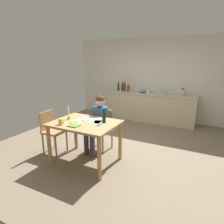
# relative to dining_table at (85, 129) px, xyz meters

# --- Properties ---
(ground_plane) EXTENTS (5.20, 5.20, 0.04)m
(ground_plane) POSITION_rel_dining_table_xyz_m (0.20, 0.91, -0.69)
(ground_plane) COLOR #7A6B56
(wall_back) EXTENTS (5.20, 0.12, 2.60)m
(wall_back) POSITION_rel_dining_table_xyz_m (0.20, 3.51, 0.63)
(wall_back) COLOR silver
(wall_back) RESTS_ON ground
(kitchen_counter) EXTENTS (2.99, 0.64, 0.90)m
(kitchen_counter) POSITION_rel_dining_table_xyz_m (0.20, 3.15, -0.22)
(kitchen_counter) COLOR beige
(kitchen_counter) RESTS_ON ground
(dining_table) EXTENTS (1.19, 0.91, 0.80)m
(dining_table) POSITION_rel_dining_table_xyz_m (0.00, 0.00, 0.00)
(dining_table) COLOR tan
(dining_table) RESTS_ON ground
(chair_at_table) EXTENTS (0.45, 0.45, 0.86)m
(chair_at_table) POSITION_rel_dining_table_xyz_m (-0.03, 0.69, -0.19)
(chair_at_table) COLOR tan
(chair_at_table) RESTS_ON ground
(person_seated) EXTENTS (0.37, 0.61, 1.19)m
(person_seated) POSITION_rel_dining_table_xyz_m (-0.04, 0.55, 0.00)
(person_seated) COLOR navy
(person_seated) RESTS_ON ground
(chair_side_empty) EXTENTS (0.41, 0.41, 0.88)m
(chair_side_empty) POSITION_rel_dining_table_xyz_m (-0.86, 0.02, -0.18)
(chair_side_empty) COLOR tan
(chair_side_empty) RESTS_ON ground
(coffee_mug) EXTENTS (0.12, 0.08, 0.11)m
(coffee_mug) POSITION_rel_dining_table_xyz_m (-0.31, -0.30, 0.17)
(coffee_mug) COLOR #F2CC4C
(coffee_mug) RESTS_ON dining_table
(candlestick) EXTENTS (0.06, 0.06, 0.25)m
(candlestick) POSITION_rel_dining_table_xyz_m (-0.39, 0.02, 0.19)
(candlestick) COLOR gold
(candlestick) RESTS_ON dining_table
(book_magazine) EXTENTS (0.15, 0.19, 0.02)m
(book_magazine) POSITION_rel_dining_table_xyz_m (-0.17, -0.11, 0.13)
(book_magazine) COLOR olive
(book_magazine) RESTS_ON dining_table
(book_cookery) EXTENTS (0.20, 0.17, 0.02)m
(book_cookery) POSITION_rel_dining_table_xyz_m (-0.05, -0.25, 0.13)
(book_cookery) COLOR olive
(book_cookery) RESTS_ON dining_table
(paper_letter) EXTENTS (0.31, 0.35, 0.00)m
(paper_letter) POSITION_rel_dining_table_xyz_m (0.25, 0.10, 0.12)
(paper_letter) COLOR white
(paper_letter) RESTS_ON dining_table
(paper_bill) EXTENTS (0.25, 0.32, 0.00)m
(paper_bill) POSITION_rel_dining_table_xyz_m (-0.15, -0.08, 0.12)
(paper_bill) COLOR white
(paper_bill) RESTS_ON dining_table
(paper_envelope) EXTENTS (0.24, 0.32, 0.00)m
(paper_envelope) POSITION_rel_dining_table_xyz_m (0.15, 0.16, 0.12)
(paper_envelope) COLOR white
(paper_envelope) RESTS_ON dining_table
(paper_receipt) EXTENTS (0.28, 0.34, 0.00)m
(paper_receipt) POSITION_rel_dining_table_xyz_m (-0.13, 0.21, 0.12)
(paper_receipt) COLOR white
(paper_receipt) RESTS_ON dining_table
(wine_bottle_on_table) EXTENTS (0.07, 0.07, 0.27)m
(wine_bottle_on_table) POSITION_rel_dining_table_xyz_m (0.33, 0.13, 0.24)
(wine_bottle_on_table) COLOR black
(wine_bottle_on_table) RESTS_ON dining_table
(sink_unit) EXTENTS (0.36, 0.36, 0.24)m
(sink_unit) POSITION_rel_dining_table_xyz_m (0.65, 3.15, 0.25)
(sink_unit) COLOR #B2B7BC
(sink_unit) RESTS_ON kitchen_counter
(bottle_oil) EXTENTS (0.06, 0.06, 0.29)m
(bottle_oil) POSITION_rel_dining_table_xyz_m (-0.83, 3.16, 0.35)
(bottle_oil) COLOR black
(bottle_oil) RESTS_ON kitchen_counter
(bottle_vinegar) EXTENTS (0.07, 0.07, 0.30)m
(bottle_vinegar) POSITION_rel_dining_table_xyz_m (-0.71, 3.24, 0.35)
(bottle_vinegar) COLOR #593319
(bottle_vinegar) RESTS_ON kitchen_counter
(bottle_wine_red) EXTENTS (0.07, 0.07, 0.31)m
(bottle_wine_red) POSITION_rel_dining_table_xyz_m (-0.57, 3.10, 0.36)
(bottle_wine_red) COLOR #593319
(bottle_wine_red) RESTS_ON kitchen_counter
(bottle_sauce) EXTENTS (0.08, 0.08, 0.24)m
(bottle_sauce) POSITION_rel_dining_table_xyz_m (-0.44, 3.11, 0.33)
(bottle_sauce) COLOR #593319
(bottle_sauce) RESTS_ON kitchen_counter
(mixing_bowl) EXTENTS (0.26, 0.26, 0.12)m
(mixing_bowl) POSITION_rel_dining_table_xyz_m (0.06, 3.09, 0.28)
(mixing_bowl) COLOR #668C99
(mixing_bowl) RESTS_ON kitchen_counter
(stovetop_kettle) EXTENTS (0.18, 0.18, 0.22)m
(stovetop_kettle) POSITION_rel_dining_table_xyz_m (1.24, 3.15, 0.32)
(stovetop_kettle) COLOR #B7BABF
(stovetop_kettle) RESTS_ON kitchen_counter
(wine_glass_near_sink) EXTENTS (0.07, 0.07, 0.15)m
(wine_glass_near_sink) POSITION_rel_dining_table_xyz_m (0.26, 3.30, 0.33)
(wine_glass_near_sink) COLOR silver
(wine_glass_near_sink) RESTS_ON kitchen_counter
(wine_glass_by_kettle) EXTENTS (0.07, 0.07, 0.15)m
(wine_glass_by_kettle) POSITION_rel_dining_table_xyz_m (0.16, 3.30, 0.33)
(wine_glass_by_kettle) COLOR silver
(wine_glass_by_kettle) RESTS_ON kitchen_counter
(teacup_on_counter) EXTENTS (0.12, 0.07, 0.11)m
(teacup_on_counter) POSITION_rel_dining_table_xyz_m (0.25, 3.00, 0.28)
(teacup_on_counter) COLOR white
(teacup_on_counter) RESTS_ON kitchen_counter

